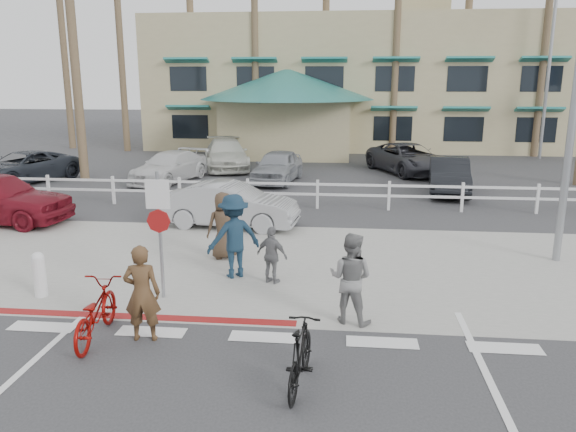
# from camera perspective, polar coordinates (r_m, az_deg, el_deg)

# --- Properties ---
(ground) EXTENTS (140.00, 140.00, 0.00)m
(ground) POSITION_cam_1_polar(r_m,az_deg,el_deg) (9.34, -2.95, -13.87)
(ground) COLOR #333335
(bike_path) EXTENTS (12.00, 16.00, 0.01)m
(bike_path) POSITION_cam_1_polar(r_m,az_deg,el_deg) (7.65, -5.38, -20.76)
(bike_path) COLOR #333335
(bike_path) RESTS_ON ground
(sidewalk_plaza) EXTENTS (22.00, 7.00, 0.01)m
(sidewalk_plaza) POSITION_cam_1_polar(r_m,az_deg,el_deg) (13.45, -0.03, -4.96)
(sidewalk_plaza) COLOR gray
(sidewalk_plaza) RESTS_ON ground
(cross_street) EXTENTS (40.00, 5.00, 0.01)m
(cross_street) POSITION_cam_1_polar(r_m,az_deg,el_deg) (17.27, 1.33, -0.71)
(cross_street) COLOR #333335
(cross_street) RESTS_ON ground
(parking_lot) EXTENTS (50.00, 16.00, 0.01)m
(parking_lot) POSITION_cam_1_polar(r_m,az_deg,el_deg) (26.56, 2.97, 4.42)
(parking_lot) COLOR #333335
(parking_lot) RESTS_ON ground
(curb_red) EXTENTS (7.00, 0.25, 0.02)m
(curb_red) POSITION_cam_1_polar(r_m,az_deg,el_deg) (11.18, -17.58, -9.63)
(curb_red) COLOR maroon
(curb_red) RESTS_ON ground
(rail_fence) EXTENTS (29.40, 0.16, 1.00)m
(rail_fence) POSITION_cam_1_polar(r_m,az_deg,el_deg) (19.07, 3.32, 2.20)
(rail_fence) COLOR silver
(rail_fence) RESTS_ON ground
(building) EXTENTS (28.00, 16.00, 11.30)m
(building) POSITION_cam_1_polar(r_m,az_deg,el_deg) (39.19, 7.14, 15.65)
(building) COLOR tan
(building) RESTS_ON ground
(sign_post) EXTENTS (0.50, 0.10, 2.90)m
(sign_post) POSITION_cam_1_polar(r_m,az_deg,el_deg) (11.35, -12.88, -1.27)
(sign_post) COLOR gray
(sign_post) RESTS_ON ground
(bollard_0) EXTENTS (0.26, 0.26, 0.95)m
(bollard_0) POSITION_cam_1_polar(r_m,az_deg,el_deg) (12.47, -23.94, -5.45)
(bollard_0) COLOR silver
(bollard_0) RESTS_ON ground
(streetlight_1) EXTENTS (0.60, 2.00, 9.50)m
(streetlight_1) POSITION_cam_1_polar(r_m,az_deg,el_deg) (33.90, 24.96, 13.28)
(streetlight_1) COLOR gray
(streetlight_1) RESTS_ON ground
(palm_0) EXTENTS (4.00, 4.00, 15.00)m
(palm_0) POSITION_cam_1_polar(r_m,az_deg,el_deg) (38.43, -22.01, 17.60)
(palm_0) COLOR #1F4D1D
(palm_0) RESTS_ON ground
(palm_1) EXTENTS (4.00, 4.00, 13.00)m
(palm_1) POSITION_cam_1_polar(r_m,az_deg,el_deg) (35.80, -16.70, 16.74)
(palm_1) COLOR #1F4D1D
(palm_1) RESTS_ON ground
(palm_2) EXTENTS (4.00, 4.00, 16.00)m
(palm_2) POSITION_cam_1_polar(r_m,az_deg,el_deg) (35.60, -9.90, 19.54)
(palm_2) COLOR #1F4D1D
(palm_2) RESTS_ON ground
(palm_3) EXTENTS (4.00, 4.00, 14.00)m
(palm_3) POSITION_cam_1_polar(r_m,az_deg,el_deg) (33.69, -3.39, 18.34)
(palm_3) COLOR #1F4D1D
(palm_3) RESTS_ON ground
(palm_4) EXTENTS (4.00, 4.00, 15.00)m
(palm_4) POSITION_cam_1_polar(r_m,az_deg,el_deg) (34.34, 3.87, 19.09)
(palm_4) COLOR #1F4D1D
(palm_4) RESTS_ON ground
(palm_5) EXTENTS (4.00, 4.00, 13.00)m
(palm_5) POSITION_cam_1_polar(r_m,az_deg,el_deg) (33.35, 10.98, 17.31)
(palm_5) COLOR #1F4D1D
(palm_5) RESTS_ON ground
(palm_6) EXTENTS (4.00, 4.00, 17.00)m
(palm_6) POSITION_cam_1_polar(r_m,az_deg,el_deg) (35.06, 17.94, 20.02)
(palm_6) COLOR #1F4D1D
(palm_6) RESTS_ON ground
(palm_7) EXTENTS (4.00, 4.00, 14.00)m
(palm_7) POSITION_cam_1_polar(r_m,az_deg,el_deg) (34.95, 24.81, 16.99)
(palm_7) COLOR #1F4D1D
(palm_7) RESTS_ON ground
(palm_10) EXTENTS (4.00, 4.00, 12.00)m
(palm_10) POSITION_cam_1_polar(r_m,az_deg,el_deg) (25.83, -21.03, 16.64)
(palm_10) COLOR #1F4D1D
(palm_10) RESTS_ON ground
(bike_red) EXTENTS (0.79, 1.90, 0.97)m
(bike_red) POSITION_cam_1_polar(r_m,az_deg,el_deg) (10.16, -19.01, -9.25)
(bike_red) COLOR #780804
(bike_red) RESTS_ON ground
(rider_red) EXTENTS (0.66, 0.47, 1.68)m
(rider_red) POSITION_cam_1_polar(r_m,az_deg,el_deg) (9.78, -14.61, -7.61)
(rider_red) COLOR #51371F
(rider_red) RESTS_ON ground
(bike_black) EXTENTS (0.63, 1.68, 0.99)m
(bike_black) POSITION_cam_1_polar(r_m,az_deg,el_deg) (8.24, 1.25, -13.99)
(bike_black) COLOR black
(bike_black) RESTS_ON ground
(rider_black) EXTENTS (0.99, 0.88, 1.68)m
(rider_black) POSITION_cam_1_polar(r_m,az_deg,el_deg) (10.21, 6.38, -6.29)
(rider_black) COLOR slate
(rider_black) RESTS_ON ground
(pedestrian_a) EXTENTS (1.40, 1.23, 1.88)m
(pedestrian_a) POSITION_cam_1_polar(r_m,az_deg,el_deg) (12.46, -5.52, -2.05)
(pedestrian_a) COLOR #13283B
(pedestrian_a) RESTS_ON ground
(pedestrian_child) EXTENTS (0.80, 0.59, 1.27)m
(pedestrian_child) POSITION_cam_1_polar(r_m,az_deg,el_deg) (12.09, -1.63, -4.02)
(pedestrian_child) COLOR slate
(pedestrian_child) RESTS_ON ground
(pedestrian_b) EXTENTS (0.96, 0.83, 1.66)m
(pedestrian_b) POSITION_cam_1_polar(r_m,az_deg,el_deg) (13.81, -6.58, -0.98)
(pedestrian_b) COLOR #413021
(pedestrian_b) RESTS_ON ground
(car_white_sedan) EXTENTS (4.18, 1.83, 1.33)m
(car_white_sedan) POSITION_cam_1_polar(r_m,az_deg,el_deg) (16.78, -5.91, 1.12)
(car_white_sedan) COLOR #95969A
(car_white_sedan) RESTS_ON ground
(lot_car_0) EXTENTS (3.82, 5.21, 1.32)m
(lot_car_0) POSITION_cam_1_polar(r_m,az_deg,el_deg) (26.43, -25.28, 4.50)
(lot_car_0) COLOR #22272F
(lot_car_0) RESTS_ON ground
(lot_car_1) EXTENTS (2.90, 4.70, 1.27)m
(lot_car_1) POSITION_cam_1_polar(r_m,az_deg,el_deg) (24.65, -11.96, 4.89)
(lot_car_1) COLOR silver
(lot_car_1) RESTS_ON ground
(lot_car_2) EXTENTS (2.12, 4.18, 1.37)m
(lot_car_2) POSITION_cam_1_polar(r_m,az_deg,el_deg) (24.01, -1.07, 5.07)
(lot_car_2) COLOR gray
(lot_car_2) RESTS_ON ground
(lot_car_3) EXTENTS (1.94, 4.29, 1.36)m
(lot_car_3) POSITION_cam_1_polar(r_m,az_deg,el_deg) (22.51, 16.04, 3.94)
(lot_car_3) COLOR black
(lot_car_3) RESTS_ON ground
(lot_car_4) EXTENTS (3.24, 5.27, 1.43)m
(lot_car_4) POSITION_cam_1_polar(r_m,az_deg,el_deg) (27.80, -6.29, 6.25)
(lot_car_4) COLOR silver
(lot_car_4) RESTS_ON ground
(lot_car_5) EXTENTS (4.09, 5.48, 1.38)m
(lot_car_5) POSITION_cam_1_polar(r_m,az_deg,el_deg) (26.88, 12.12, 5.73)
(lot_car_5) COLOR #303037
(lot_car_5) RESTS_ON ground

